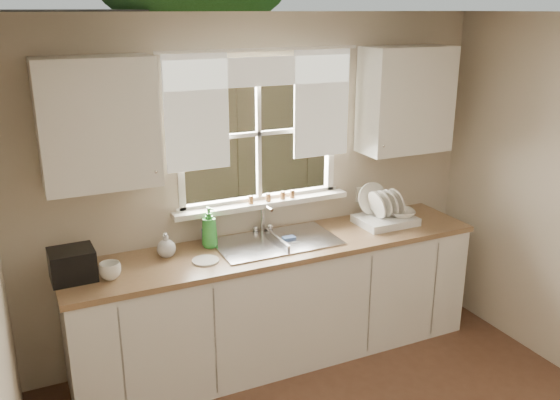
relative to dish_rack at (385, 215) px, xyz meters
name	(u,v)px	position (x,y,z in m)	size (l,w,h in m)	color
room_walls	(443,310)	(-0.93, -1.78, 0.25)	(3.62, 4.02, 2.50)	beige
ceiling	(459,14)	(-0.93, -1.71, 1.52)	(3.60, 4.00, 0.02)	silver
window	(260,156)	(-0.93, 0.29, 0.50)	(1.38, 0.16, 1.06)	white
curtains	(262,96)	(-0.93, 0.24, 0.95)	(1.50, 0.03, 0.81)	white
base_cabinets	(278,303)	(-0.93, -0.03, -0.55)	(3.00, 0.62, 0.87)	white
countertop	(278,246)	(-0.93, -0.03, -0.09)	(3.04, 0.65, 0.04)	olive
upper_cabinet_left	(98,123)	(-2.08, 0.11, 0.87)	(0.70, 0.33, 0.80)	white
upper_cabinet_right	(406,100)	(0.22, 0.11, 0.87)	(0.70, 0.33, 0.80)	white
wall_outlet	(360,194)	(-0.05, 0.27, 0.10)	(0.08, 0.01, 0.12)	beige
sill_jars	(274,197)	(-0.85, 0.23, 0.20)	(0.38, 0.04, 0.06)	brown
sink	(276,252)	(-0.93, 0.00, -0.14)	(0.88, 0.52, 0.40)	#B7B7BC
dish_rack	(385,215)	(0.00, 0.00, 0.00)	(0.44, 0.34, 0.31)	white
bowl	(402,213)	(0.12, -0.05, 0.01)	(0.20, 0.20, 0.05)	white
soap_bottle_a	(209,227)	(-1.39, 0.13, 0.08)	(0.11, 0.11, 0.30)	green
soap_bottle_b	(209,234)	(-1.39, 0.15, 0.02)	(0.08, 0.08, 0.18)	#2D49AA
soap_bottle_c	(166,245)	(-1.72, 0.09, 0.01)	(0.13, 0.13, 0.17)	beige
saucer	(206,261)	(-1.50, -0.10, -0.07)	(0.18, 0.18, 0.01)	silver
cup	(110,271)	(-2.12, -0.11, -0.02)	(0.14, 0.14, 0.11)	silver
black_appliance	(72,265)	(-2.33, -0.01, 0.03)	(0.27, 0.23, 0.20)	black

